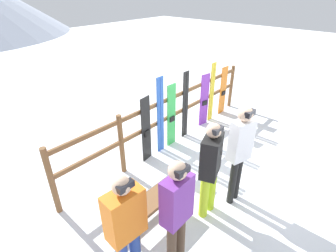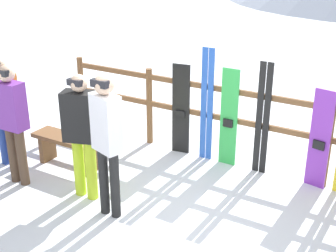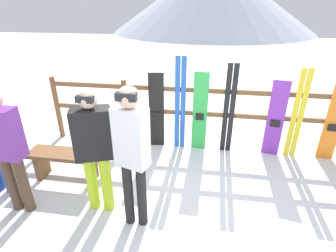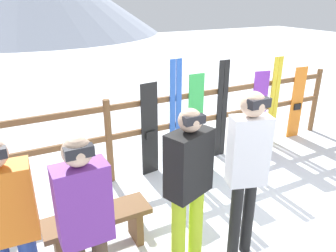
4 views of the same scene
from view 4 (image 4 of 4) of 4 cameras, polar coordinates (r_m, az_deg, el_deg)
name	(u,v)px [view 4 (image 4 of 4)]	position (r m, az deg, el deg)	size (l,w,h in m)	color
ground_plane	(273,224)	(4.35, 17.87, -15.96)	(40.00, 40.00, 0.00)	white
fence	(194,118)	(5.27, 4.48, 1.38)	(5.78, 0.10, 1.27)	brown
bench	(98,225)	(3.67, -12.07, -16.47)	(1.11, 0.36, 0.48)	brown
person_purple	(85,220)	(2.68, -14.23, -15.62)	(0.40, 0.23, 1.69)	#4C3828
person_black	(189,179)	(3.16, 3.60, -9.16)	(0.51, 0.39, 1.67)	#B7D826
person_orange	(7,222)	(2.94, -26.19, -14.74)	(0.47, 0.28, 1.65)	navy
person_white	(247,164)	(3.26, 13.64, -6.39)	(0.42, 0.31, 1.81)	black
snowboard_black_stripe	(150,130)	(4.88, -3.20, -0.75)	(0.28, 0.09, 1.44)	black
ski_pair_blue	(176,116)	(5.01, 1.32, 1.79)	(0.19, 0.02, 1.74)	blue
snowboard_green	(195,120)	(5.23, 4.80, 1.05)	(0.27, 0.06, 1.49)	green
ski_pair_black	(222,110)	(5.48, 9.35, 2.78)	(0.20, 0.02, 1.65)	black
snowboard_purple	(259,110)	(6.02, 15.51, 2.67)	(0.29, 0.09, 1.39)	purple
ski_pair_yellow	(274,101)	(6.22, 17.96, 4.10)	(0.19, 0.02, 1.61)	yellow
snowboard_orange	(297,103)	(6.68, 21.52, 3.73)	(0.28, 0.07, 1.37)	orange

